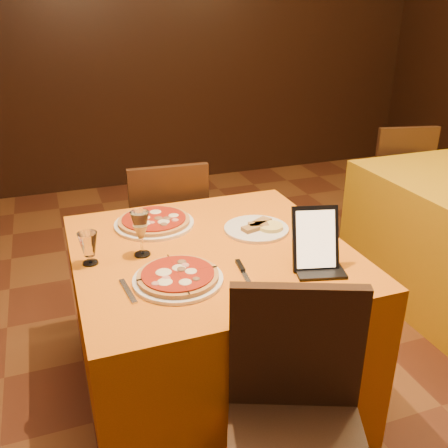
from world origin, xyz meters
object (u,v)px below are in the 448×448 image
object	(u,v)px
chair_side_far	(389,182)
water_glass	(89,249)
pizza_near	(178,277)
wine_glass	(141,233)
main_table	(212,324)
chair_main_far	(165,232)
pizza_far	(154,222)
tablet	(315,238)

from	to	relation	value
chair_side_far	water_glass	size ratio (longest dim) A/B	7.00
pizza_near	wine_glass	xyz separation A→B (m)	(-0.08, 0.25, 0.08)
main_table	water_glass	xyz separation A→B (m)	(-0.48, 0.03, 0.44)
chair_main_far	pizza_far	bearing A→B (deg)	76.07
main_table	pizza_near	distance (m)	0.48
main_table	pizza_near	xyz separation A→B (m)	(-0.20, -0.21, 0.39)
water_glass	tablet	world-z (taller)	tablet
chair_main_far	chair_side_far	xyz separation A→B (m)	(1.77, 0.29, 0.00)
pizza_near	wine_glass	bearing A→B (deg)	108.02
main_table	chair_side_far	xyz separation A→B (m)	(1.77, 1.13, 0.08)
main_table	tablet	bearing A→B (deg)	-41.34
pizza_near	water_glass	bearing A→B (deg)	139.23
pizza_near	pizza_far	size ratio (longest dim) A/B	0.91
tablet	water_glass	bearing A→B (deg)	172.86
chair_main_far	pizza_near	distance (m)	1.11
main_table	tablet	world-z (taller)	tablet
pizza_far	wine_glass	xyz separation A→B (m)	(-0.11, -0.27, 0.08)
pizza_near	pizza_far	xyz separation A→B (m)	(0.03, 0.52, 0.00)
chair_main_far	wine_glass	xyz separation A→B (m)	(-0.28, -0.80, 0.39)
main_table	chair_main_far	xyz separation A→B (m)	(0.00, 0.84, 0.08)
chair_side_far	pizza_far	bearing A→B (deg)	35.97
wine_glass	main_table	bearing A→B (deg)	-7.68
main_table	pizza_far	world-z (taller)	pizza_far
main_table	chair_side_far	bearing A→B (deg)	32.68
pizza_near	chair_main_far	bearing A→B (deg)	79.43
chair_side_far	wine_glass	size ratio (longest dim) A/B	4.79
chair_main_far	pizza_far	distance (m)	0.64
chair_side_far	tablet	xyz separation A→B (m)	(-1.45, -1.41, 0.41)
pizza_far	tablet	bearing A→B (deg)	-50.46
wine_glass	tablet	xyz separation A→B (m)	(0.59, -0.32, 0.03)
pizza_near	wine_glass	world-z (taller)	wine_glass
pizza_far	tablet	xyz separation A→B (m)	(0.49, -0.59, 0.10)
chair_side_far	wine_glass	distance (m)	2.35
main_table	tablet	distance (m)	0.65
tablet	chair_side_far	bearing A→B (deg)	58.64
pizza_near	pizza_far	distance (m)	0.52
main_table	chair_side_far	size ratio (longest dim) A/B	1.21
pizza_far	water_glass	world-z (taller)	water_glass
chair_side_far	pizza_far	xyz separation A→B (m)	(-1.94, -0.83, 0.31)
chair_main_far	chair_side_far	world-z (taller)	same
wine_glass	water_glass	xyz separation A→B (m)	(-0.20, -0.00, -0.03)
main_table	wine_glass	world-z (taller)	wine_glass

